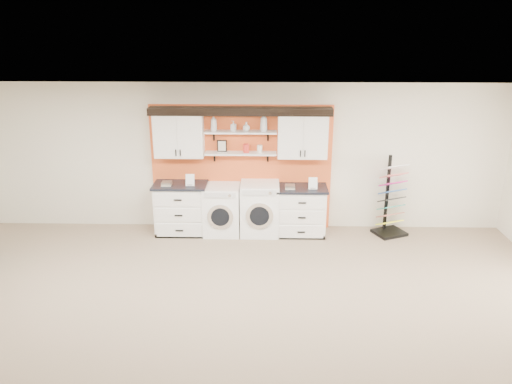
{
  "coord_description": "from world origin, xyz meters",
  "views": [
    {
      "loc": [
        0.5,
        -5.13,
        3.88
      ],
      "look_at": [
        0.32,
        2.3,
        1.29
      ],
      "focal_mm": 35.0,
      "sensor_mm": 36.0,
      "label": 1
    }
  ],
  "objects_px": {
    "base_cabinet_left": "(181,208)",
    "sample_rack": "(391,209)",
    "base_cabinet_right": "(301,210)",
    "dryer": "(260,208)",
    "washer": "(222,210)"
  },
  "relations": [
    {
      "from": "base_cabinet_right",
      "to": "sample_rack",
      "type": "relative_size",
      "value": 0.63
    },
    {
      "from": "base_cabinet_right",
      "to": "sample_rack",
      "type": "bearing_deg",
      "value": 1.04
    },
    {
      "from": "washer",
      "to": "base_cabinet_left",
      "type": "bearing_deg",
      "value": 179.75
    },
    {
      "from": "base_cabinet_left",
      "to": "dryer",
      "type": "bearing_deg",
      "value": -0.13
    },
    {
      "from": "sample_rack",
      "to": "base_cabinet_right",
      "type": "bearing_deg",
      "value": 156.85
    },
    {
      "from": "base_cabinet_left",
      "to": "sample_rack",
      "type": "distance_m",
      "value": 3.95
    },
    {
      "from": "dryer",
      "to": "sample_rack",
      "type": "distance_m",
      "value": 2.46
    },
    {
      "from": "base_cabinet_left",
      "to": "base_cabinet_right",
      "type": "bearing_deg",
      "value": 0.0
    },
    {
      "from": "washer",
      "to": "dryer",
      "type": "bearing_deg",
      "value": 0.0
    },
    {
      "from": "dryer",
      "to": "washer",
      "type": "bearing_deg",
      "value": -180.0
    },
    {
      "from": "base_cabinet_left",
      "to": "sample_rack",
      "type": "height_order",
      "value": "sample_rack"
    },
    {
      "from": "washer",
      "to": "dryer",
      "type": "height_order",
      "value": "dryer"
    },
    {
      "from": "washer",
      "to": "sample_rack",
      "type": "height_order",
      "value": "sample_rack"
    },
    {
      "from": "base_cabinet_right",
      "to": "dryer",
      "type": "bearing_deg",
      "value": -179.75
    },
    {
      "from": "base_cabinet_right",
      "to": "washer",
      "type": "xyz_separation_m",
      "value": [
        -1.49,
        -0.0,
        0.01
      ]
    }
  ]
}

